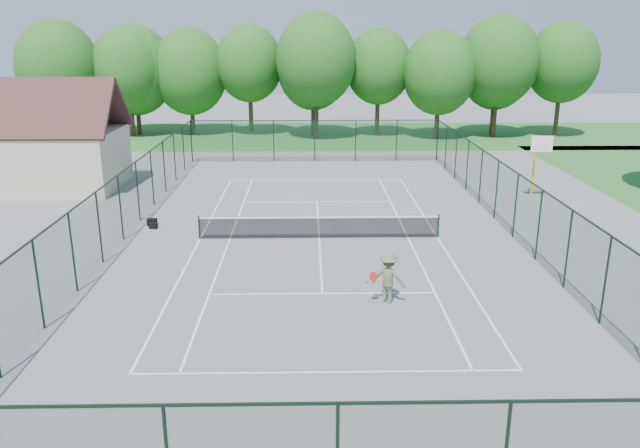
{
  "coord_description": "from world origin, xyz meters",
  "views": [
    {
      "loc": [
        -0.49,
        -27.32,
        9.11
      ],
      "look_at": [
        0.0,
        -2.0,
        1.3
      ],
      "focal_mm": 35.0,
      "sensor_mm": 36.0,
      "label": 1
    }
  ],
  "objects": [
    {
      "name": "tree_line_far",
      "position": [
        0.0,
        30.0,
        5.99
      ],
      "size": [
        39.4,
        6.4,
        9.7
      ],
      "color": "#442F20",
      "rests_on": "ground"
    },
    {
      "name": "utility_building",
      "position": [
        -16.0,
        10.0,
        3.12
      ],
      "size": [
        8.6,
        6.27,
        6.63
      ],
      "color": "beige",
      "rests_on": "ground"
    },
    {
      "name": "sports_bag_a",
      "position": [
        -8.18,
        2.11,
        0.18
      ],
      "size": [
        0.48,
        0.31,
        0.36
      ],
      "primitive_type": "cube",
      "rotation": [
        0.0,
        0.0,
        -0.1
      ],
      "color": "black",
      "rests_on": "ground"
    },
    {
      "name": "sports_bag_b",
      "position": [
        -8.0,
        1.61,
        0.14
      ],
      "size": [
        0.4,
        0.29,
        0.28
      ],
      "primitive_type": "cube",
      "rotation": [
        0.0,
        0.0,
        -0.2
      ],
      "color": "black",
      "rests_on": "ground"
    },
    {
      "name": "tennis_player",
      "position": [
        2.29,
        -7.15,
        0.92
      ],
      "size": [
        1.67,
        1.09,
        1.84
      ],
      "color": "#606746",
      "rests_on": "ground"
    },
    {
      "name": "grass_far",
      "position": [
        0.0,
        30.0,
        0.01
      ],
      "size": [
        80.0,
        16.0,
        0.01
      ],
      "primitive_type": "cube",
      "color": "#2E712A",
      "rests_on": "ground"
    },
    {
      "name": "basketball_goal",
      "position": [
        12.46,
        7.05,
        2.57
      ],
      "size": [
        1.2,
        1.43,
        3.65
      ],
      "color": "yellow",
      "rests_on": "ground"
    },
    {
      "name": "tennis_net",
      "position": [
        0.0,
        0.0,
        0.58
      ],
      "size": [
        11.08,
        0.08,
        1.1
      ],
      "color": "black",
      "rests_on": "ground"
    },
    {
      "name": "court_lines",
      "position": [
        0.0,
        0.0,
        0.0
      ],
      "size": [
        11.05,
        23.85,
        0.01
      ],
      "color": "white",
      "rests_on": "ground"
    },
    {
      "name": "ground",
      "position": [
        0.0,
        0.0,
        0.0
      ],
      "size": [
        140.0,
        140.0,
        0.0
      ],
      "primitive_type": "plane",
      "color": "slate",
      "rests_on": "ground"
    },
    {
      "name": "fence_enclosure",
      "position": [
        0.0,
        0.0,
        1.56
      ],
      "size": [
        18.05,
        36.05,
        3.02
      ],
      "color": "#173B22",
      "rests_on": "ground"
    }
  ]
}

